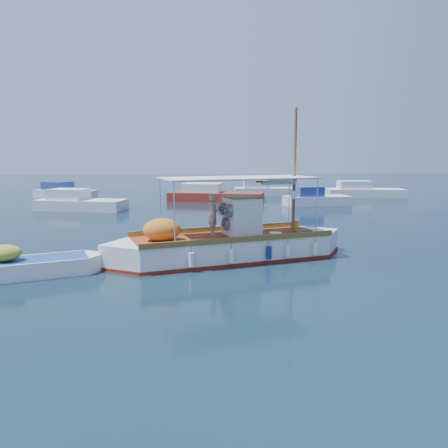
{
  "coord_description": "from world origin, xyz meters",
  "views": [
    {
      "loc": [
        -2.08,
        -17.1,
        4.12
      ],
      "look_at": [
        -0.65,
        0.0,
        1.42
      ],
      "focal_mm": 35.0,
      "sensor_mm": 36.0,
      "label": 1
    }
  ],
  "objects": [
    {
      "name": "fishing_caique",
      "position": [
        -0.45,
        -0.0,
        0.55
      ],
      "size": [
        9.85,
        4.72,
        6.25
      ],
      "rotation": [
        0.0,
        0.0,
        0.28
      ],
      "color": "white",
      "rests_on": "ground"
    },
    {
      "name": "bg_boat_nw",
      "position": [
        -10.35,
        16.72,
        0.49
      ],
      "size": [
        7.02,
        3.97,
        1.8
      ],
      "rotation": [
        0.0,
        0.0,
        -0.25
      ],
      "color": "silver",
      "rests_on": "ground"
    },
    {
      "name": "dinghy",
      "position": [
        -7.66,
        -2.01,
        0.28
      ],
      "size": [
        5.14,
        2.72,
        1.33
      ],
      "rotation": [
        0.0,
        0.0,
        0.33
      ],
      "color": "white",
      "rests_on": "ground"
    },
    {
      "name": "bg_boat_ne",
      "position": [
        8.44,
        18.12,
        0.49
      ],
      "size": [
        5.53,
        2.82,
        1.8
      ],
      "rotation": [
        0.0,
        0.0,
        0.12
      ],
      "color": "silver",
      "rests_on": "ground"
    },
    {
      "name": "bg_boat_far_n",
      "position": [
        5.64,
        27.7,
        0.49
      ],
      "size": [
        6.12,
        2.37,
        1.8
      ],
      "rotation": [
        0.0,
        0.0,
        -0.06
      ],
      "color": "silver",
      "rests_on": "ground"
    },
    {
      "name": "bg_boat_far_w",
      "position": [
        -14.07,
        26.32,
        0.49
      ],
      "size": [
        6.44,
        4.96,
        1.8
      ],
      "rotation": [
        0.0,
        0.0,
        -0.51
      ],
      "color": "silver",
      "rests_on": "ground"
    },
    {
      "name": "ground",
      "position": [
        0.0,
        0.0,
        0.0
      ],
      "size": [
        160.0,
        160.0,
        0.0
      ],
      "primitive_type": "plane",
      "color": "black",
      "rests_on": "ground"
    },
    {
      "name": "bg_boat_e",
      "position": [
        15.42,
        25.31,
        0.49
      ],
      "size": [
        7.79,
        3.43,
        1.8
      ],
      "rotation": [
        0.0,
        0.0,
        -0.11
      ],
      "color": "silver",
      "rests_on": "ground"
    },
    {
      "name": "bg_boat_n",
      "position": [
        0.24,
        22.59,
        0.49
      ],
      "size": [
        8.98,
        4.97,
        1.8
      ],
      "rotation": [
        0.0,
        0.0,
        -0.27
      ],
      "color": "maroon",
      "rests_on": "ground"
    }
  ]
}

